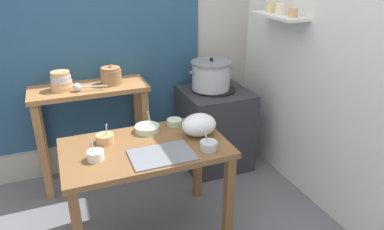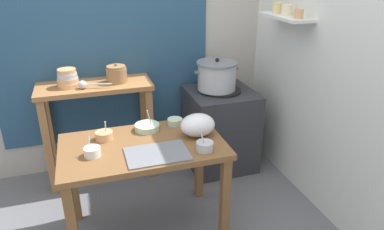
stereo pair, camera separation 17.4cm
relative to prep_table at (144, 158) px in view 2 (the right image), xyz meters
The scene contains 17 objects.
ground_plane 0.61m from the prep_table, 51.03° to the left, with size 9.00×9.00×0.00m, color slate.
wall_back 1.32m from the prep_table, 84.77° to the left, with size 4.40×0.12×2.60m.
wall_right 1.59m from the prep_table, ahead, with size 0.30×3.20×2.60m.
prep_table is the anchor object (origin of this frame).
back_shelf_table 0.89m from the prep_table, 106.33° to the left, with size 0.96×0.40×0.90m.
stove_block 1.15m from the prep_table, 40.03° to the left, with size 0.60×0.61×0.78m.
steamer_pot 1.15m from the prep_table, 42.15° to the left, with size 0.42×0.37×0.29m.
clay_pot 0.93m from the prep_table, 93.86° to the left, with size 0.17×0.17×0.17m.
bowl_stack_enamel 1.03m from the prep_table, 118.30° to the left, with size 0.18×0.18×0.15m.
ladle 0.89m from the prep_table, 113.82° to the left, with size 0.27×0.09×0.07m.
serving_tray 0.22m from the prep_table, 69.56° to the right, with size 0.40×0.28×0.01m, color slate.
plastic_bag 0.44m from the prep_table, ahead, with size 0.25×0.20×0.16m, color white.
prep_bowl_0 0.37m from the prep_table, 168.89° to the right, with size 0.11×0.11×0.14m.
prep_bowl_1 0.31m from the prep_table, 149.29° to the left, with size 0.12×0.12×0.15m.
prep_bowl_2 0.45m from the prep_table, 29.54° to the right, with size 0.11×0.11×0.15m.
prep_bowl_3 0.40m from the prep_table, 39.21° to the left, with size 0.11×0.11×0.05m.
prep_bowl_4 0.26m from the prep_table, 70.99° to the left, with size 0.18×0.18×0.17m.
Camera 2 is at (-0.34, -2.14, 1.85)m, focal length 32.97 mm.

